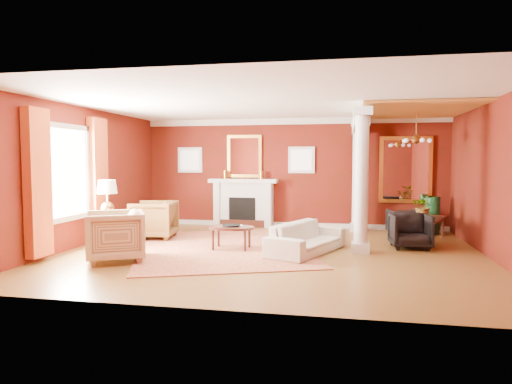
% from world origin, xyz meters
% --- Properties ---
extents(ground, '(8.00, 8.00, 0.00)m').
position_xyz_m(ground, '(0.00, 0.00, 0.00)').
color(ground, brown).
rests_on(ground, ground).
extents(room_shell, '(8.04, 7.04, 2.92)m').
position_xyz_m(room_shell, '(0.00, 0.00, 2.02)').
color(room_shell, '#5F110D').
rests_on(room_shell, ground).
extents(fireplace, '(1.85, 0.42, 1.29)m').
position_xyz_m(fireplace, '(-1.30, 3.32, 0.65)').
color(fireplace, silver).
rests_on(fireplace, ground).
extents(overmantel_mirror, '(0.95, 0.07, 1.15)m').
position_xyz_m(overmantel_mirror, '(-1.30, 3.45, 1.90)').
color(overmantel_mirror, gold).
rests_on(overmantel_mirror, fireplace).
extents(flank_window_left, '(0.70, 0.07, 0.70)m').
position_xyz_m(flank_window_left, '(-2.85, 3.46, 1.80)').
color(flank_window_left, silver).
rests_on(flank_window_left, room_shell).
extents(flank_window_right, '(0.70, 0.07, 0.70)m').
position_xyz_m(flank_window_right, '(0.25, 3.46, 1.80)').
color(flank_window_right, silver).
rests_on(flank_window_right, room_shell).
extents(left_window, '(0.21, 2.55, 2.60)m').
position_xyz_m(left_window, '(-3.89, -0.60, 1.42)').
color(left_window, white).
rests_on(left_window, room_shell).
extents(column_front, '(0.36, 0.36, 2.80)m').
position_xyz_m(column_front, '(1.70, 0.30, 1.43)').
color(column_front, silver).
rests_on(column_front, ground).
extents(column_back, '(0.36, 0.36, 2.80)m').
position_xyz_m(column_back, '(1.70, 3.00, 1.43)').
color(column_back, silver).
rests_on(column_back, ground).
extents(header_beam, '(0.30, 3.20, 0.32)m').
position_xyz_m(header_beam, '(1.70, 1.90, 2.62)').
color(header_beam, silver).
rests_on(header_beam, column_front).
extents(amber_ceiling, '(2.30, 3.40, 0.04)m').
position_xyz_m(amber_ceiling, '(2.85, 1.75, 2.87)').
color(amber_ceiling, '#CB8B3B').
rests_on(amber_ceiling, room_shell).
extents(dining_mirror, '(1.30, 0.07, 1.70)m').
position_xyz_m(dining_mirror, '(2.90, 3.45, 1.55)').
color(dining_mirror, gold).
rests_on(dining_mirror, room_shell).
extents(chandelier, '(0.60, 0.62, 0.75)m').
position_xyz_m(chandelier, '(2.90, 1.80, 2.25)').
color(chandelier, '#BD8A3B').
rests_on(chandelier, room_shell).
extents(crown_trim, '(8.00, 0.08, 0.16)m').
position_xyz_m(crown_trim, '(0.00, 3.46, 2.82)').
color(crown_trim, silver).
rests_on(crown_trim, room_shell).
extents(base_trim, '(8.00, 0.08, 0.12)m').
position_xyz_m(base_trim, '(0.00, 3.46, 0.06)').
color(base_trim, silver).
rests_on(base_trim, ground).
extents(rug, '(4.62, 5.25, 0.02)m').
position_xyz_m(rug, '(-1.09, 0.26, 0.01)').
color(rug, maroon).
rests_on(rug, ground).
extents(sofa, '(1.31, 2.07, 0.78)m').
position_xyz_m(sofa, '(0.67, 0.10, 0.39)').
color(sofa, beige).
rests_on(sofa, ground).
extents(armchair_leopard, '(0.98, 1.03, 0.96)m').
position_xyz_m(armchair_leopard, '(-2.89, 1.04, 0.48)').
color(armchair_leopard, black).
rests_on(armchair_leopard, ground).
extents(armchair_stripe, '(1.26, 1.28, 0.99)m').
position_xyz_m(armchair_stripe, '(-2.62, -1.26, 0.50)').
color(armchair_stripe, tan).
rests_on(armchair_stripe, ground).
extents(coffee_table, '(0.93, 0.93, 0.47)m').
position_xyz_m(coffee_table, '(-0.83, 0.13, 0.43)').
color(coffee_table, black).
rests_on(coffee_table, ground).
extents(coffee_book, '(0.18, 0.07, 0.24)m').
position_xyz_m(coffee_book, '(-0.80, 0.16, 0.59)').
color(coffee_book, black).
rests_on(coffee_book, coffee_table).
extents(side_table, '(0.56, 0.56, 1.39)m').
position_xyz_m(side_table, '(-3.42, -0.07, 0.92)').
color(side_table, black).
rests_on(side_table, ground).
extents(dining_table, '(1.00, 1.53, 0.80)m').
position_xyz_m(dining_table, '(3.11, 1.97, 0.40)').
color(dining_table, black).
rests_on(dining_table, ground).
extents(dining_chair_near, '(0.82, 0.78, 0.78)m').
position_xyz_m(dining_chair_near, '(2.71, 0.96, 0.39)').
color(dining_chair_near, black).
rests_on(dining_chair_near, ground).
extents(dining_chair_far, '(0.78, 0.75, 0.68)m').
position_xyz_m(dining_chair_far, '(2.78, 2.71, 0.34)').
color(dining_chair_far, black).
rests_on(dining_chair_far, ground).
extents(green_urn, '(0.39, 0.39, 0.92)m').
position_xyz_m(green_urn, '(3.50, 3.00, 0.36)').
color(green_urn, '#133B1C').
rests_on(green_urn, ground).
extents(potted_plant, '(0.56, 0.60, 0.41)m').
position_xyz_m(potted_plant, '(3.11, 1.91, 1.01)').
color(potted_plant, '#26591E').
rests_on(potted_plant, dining_table).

